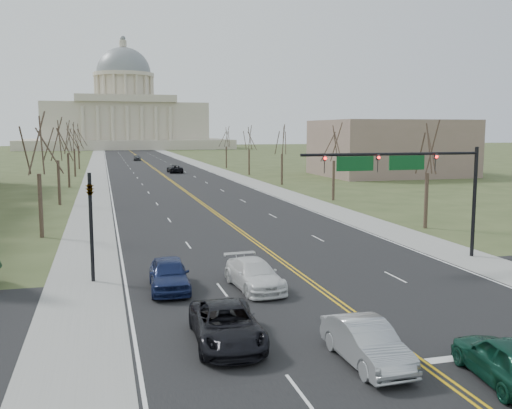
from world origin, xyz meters
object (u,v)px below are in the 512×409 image
signal_mast (406,171)px  car_nb_inner_lead (507,360)px  car_sb_inner_second (254,275)px  car_far_nb (175,169)px  car_far_sb (137,158)px  car_sb_outer_second (169,274)px  signal_left (91,215)px  car_sb_outer_lead (227,325)px  car_sb_inner_lead (366,343)px

signal_mast → car_nb_inner_lead: (-5.68, -16.74, -4.94)m
car_sb_inner_second → car_far_nb: size_ratio=0.94×
car_far_nb → car_far_sb: 47.16m
car_sb_outer_second → car_sb_inner_second: bearing=-9.1°
car_sb_inner_second → car_nb_inner_lead: bearing=-73.8°
car_nb_inner_lead → signal_mast: bearing=-101.6°
car_sb_outer_second → car_far_sb: car_sb_outer_second is taller
signal_left → car_sb_outer_second: size_ratio=1.22×
car_far_nb → car_far_sb: size_ratio=1.18×
car_nb_inner_lead → car_far_nb: (1.01, 95.70, -0.04)m
signal_mast → car_sb_outer_second: 16.11m
car_sb_outer_lead → car_far_nb: bearing=86.9°
signal_left → car_far_sb: (9.91, 125.92, -2.91)m
car_nb_inner_lead → car_sb_outer_second: (-9.41, 13.97, 0.03)m
signal_left → car_nb_inner_lead: signal_left is taller
signal_left → car_sb_outer_lead: size_ratio=1.11×
signal_left → car_sb_inner_lead: (9.54, -14.06, -2.93)m
signal_left → car_far_sb: bearing=85.5°
car_nb_inner_lead → car_sb_outer_second: car_sb_outer_second is taller
signal_mast → car_far_sb: (-9.03, 125.92, -4.96)m
signal_mast → car_far_nb: bearing=93.4°
signal_left → car_far_sb: 126.34m
car_sb_inner_lead → car_sb_inner_second: (-1.35, 10.37, -0.02)m
car_sb_inner_lead → car_far_sb: bearing=88.4°
car_sb_inner_second → car_far_sb: car_far_sb is taller
car_sb_inner_second → signal_left: bearing=150.7°
car_sb_inner_lead → car_far_nb: car_sb_inner_lead is taller
signal_left → car_far_nb: (14.27, 78.96, -2.94)m
car_sb_inner_second → car_sb_outer_second: bearing=163.0°
car_nb_inner_lead → car_sb_inner_second: 14.01m
car_sb_inner_lead → car_sb_inner_second: bearing=96.0°
car_sb_outer_lead → signal_left: bearing=118.0°
car_far_sb → car_far_nb: bearing=-82.5°
car_sb_outer_second → car_sb_outer_lead: bearing=-78.1°
car_sb_inner_lead → car_far_sb: size_ratio=1.00×
signal_left → car_far_sb: signal_left is taller
signal_mast → car_far_sb: signal_mast is taller
car_sb_outer_second → car_far_nb: car_sb_outer_second is taller
car_sb_outer_lead → car_far_sb: car_far_sb is taller
car_sb_inner_lead → car_sb_outer_second: bearing=115.3°
signal_mast → car_far_sb: 126.34m
car_sb_outer_lead → car_sb_inner_second: car_sb_outer_lead is taller
signal_left → car_sb_outer_lead: 12.41m
signal_left → car_sb_outer_second: signal_left is taller
signal_mast → signal_left: signal_mast is taller
signal_mast → car_sb_outer_second: signal_mast is taller
car_far_nb → car_sb_outer_lead: bearing=81.9°
signal_mast → signal_left: (-18.95, 0.00, -2.05)m
car_sb_outer_lead → car_sb_outer_second: 8.23m
car_sb_inner_lead → car_sb_outer_second: (-5.69, 11.29, 0.07)m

